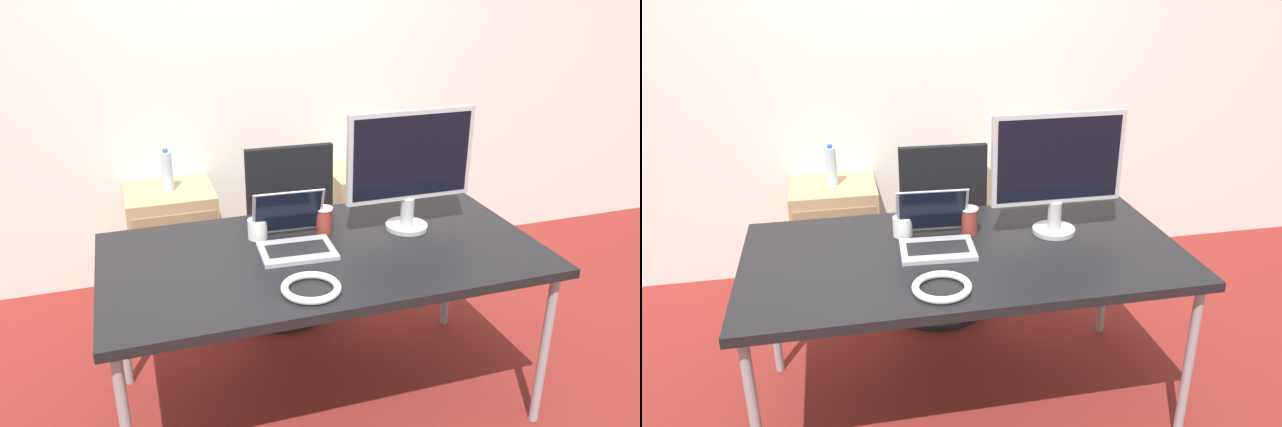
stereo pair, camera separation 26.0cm
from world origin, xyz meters
TOP-DOWN VIEW (x-y plane):
  - ground_plane at (0.00, 0.00)m, footprint 14.00×14.00m
  - wall_back at (0.00, 1.49)m, footprint 10.00×0.05m
  - desk at (0.00, 0.00)m, footprint 1.83×0.95m
  - office_chair at (0.03, 0.79)m, footprint 0.56×0.57m
  - cabinet_left at (-0.53, 1.23)m, footprint 0.50×0.44m
  - cabinet_right at (0.70, 1.23)m, footprint 0.50×0.44m
  - water_bottle at (-0.53, 1.24)m, footprint 0.06×0.06m
  - laptop_center at (-0.11, 0.07)m, footprint 0.32×0.33m
  - monitor at (0.43, 0.10)m, footprint 0.58×0.19m
  - coffee_cup_white at (-0.23, 0.21)m, footprint 0.09×0.09m
  - coffee_cup_brown at (0.06, 0.17)m, footprint 0.08×0.08m
  - cable_coil at (-0.15, -0.31)m, footprint 0.23×0.23m

SIDE VIEW (x-z plane):
  - ground_plane at x=0.00m, z-range 0.00..0.00m
  - cabinet_left at x=-0.53m, z-range 0.00..0.67m
  - cabinet_right at x=0.70m, z-range 0.00..0.67m
  - office_chair at x=0.03m, z-range -0.14..0.92m
  - desk at x=0.00m, z-range 0.34..1.12m
  - water_bottle at x=-0.53m, z-range 0.66..0.91m
  - cable_coil at x=-0.15m, z-range 0.78..0.81m
  - coffee_cup_white at x=-0.23m, z-range 0.78..0.86m
  - laptop_center at x=-0.11m, z-range 0.71..0.94m
  - coffee_cup_brown at x=0.06m, z-range 0.78..0.90m
  - monitor at x=0.43m, z-range 0.81..1.35m
  - wall_back at x=0.00m, z-range 0.00..2.60m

